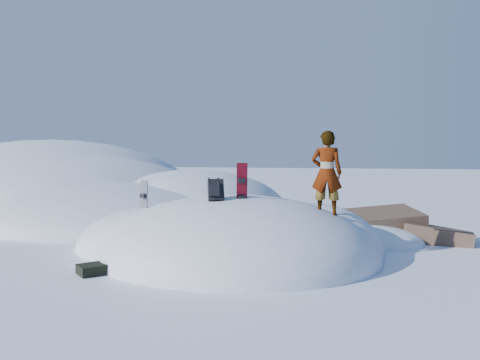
% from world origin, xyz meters
% --- Properties ---
extents(ground, '(120.00, 120.00, 0.00)m').
position_xyz_m(ground, '(0.00, 0.00, 0.00)').
color(ground, white).
rests_on(ground, ground).
extents(snow_mound, '(8.00, 6.00, 3.00)m').
position_xyz_m(snow_mound, '(-0.17, 0.24, 0.00)').
color(snow_mound, white).
rests_on(snow_mound, ground).
extents(snow_ridge, '(21.50, 18.50, 6.40)m').
position_xyz_m(snow_ridge, '(-10.43, 9.85, 0.00)').
color(snow_ridge, white).
rests_on(snow_ridge, ground).
extents(rock_outcrop, '(4.68, 4.41, 1.68)m').
position_xyz_m(rock_outcrop, '(3.72, 3.01, 0.01)').
color(rock_outcrop, brown).
rests_on(rock_outcrop, ground).
extents(snowboard_red, '(0.26, 0.22, 1.36)m').
position_xyz_m(snowboard_red, '(0.25, -0.46, 1.63)').
color(snowboard_red, '#B00920').
rests_on(snowboard_red, snow_mound).
extents(snowboard_dark, '(0.26, 0.21, 1.32)m').
position_xyz_m(snowboard_dark, '(-2.56, 0.39, 1.15)').
color(snowboard_dark, black).
rests_on(snowboard_dark, snow_mound).
extents(backpack, '(0.49, 0.57, 0.60)m').
position_xyz_m(backpack, '(-0.32, -0.70, 1.66)').
color(backpack, black).
rests_on(backpack, snow_mound).
extents(gear_pile, '(0.98, 0.87, 0.25)m').
position_xyz_m(gear_pile, '(-2.45, -2.17, 0.13)').
color(gear_pile, black).
rests_on(gear_pile, ground).
extents(person, '(0.71, 0.47, 1.94)m').
position_xyz_m(person, '(2.17, -0.07, 2.07)').
color(person, slate).
rests_on(person, snow_mound).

